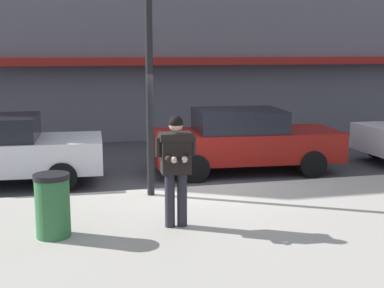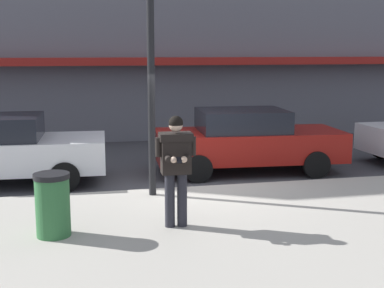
{
  "view_description": "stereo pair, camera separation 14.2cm",
  "coord_description": "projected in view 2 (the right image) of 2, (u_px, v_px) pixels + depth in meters",
  "views": [
    {
      "loc": [
        -2.62,
        -10.75,
        2.95
      ],
      "look_at": [
        -0.68,
        -2.68,
        1.49
      ],
      "focal_mm": 50.0,
      "sensor_mm": 36.0,
      "label": 1
    },
    {
      "loc": [
        -2.48,
        -10.78,
        2.95
      ],
      "look_at": [
        -0.68,
        -2.68,
        1.49
      ],
      "focal_mm": 50.0,
      "sensor_mm": 36.0,
      "label": 2
    }
  ],
  "objects": [
    {
      "name": "ground_plane",
      "position": [
        196.0,
        190.0,
        11.4
      ],
      "size": [
        80.0,
        80.0,
        0.0
      ],
      "primitive_type": "plane",
      "color": "#3D3D42"
    },
    {
      "name": "sidewalk",
      "position": [
        293.0,
        226.0,
        8.87
      ],
      "size": [
        32.0,
        5.3,
        0.14
      ],
      "primitive_type": "cube",
      "color": "#A8A399",
      "rests_on": "ground"
    },
    {
      "name": "curb_paint_line",
      "position": [
        240.0,
        187.0,
        11.67
      ],
      "size": [
        28.0,
        0.12,
        0.01
      ],
      "primitive_type": "cube",
      "color": "silver",
      "rests_on": "ground"
    },
    {
      "name": "parked_sedan_near",
      "position": [
        0.0,
        149.0,
        11.78
      ],
      "size": [
        4.59,
        2.12,
        1.54
      ],
      "color": "silver",
      "rests_on": "ground"
    },
    {
      "name": "parked_sedan_mid",
      "position": [
        247.0,
        140.0,
        12.99
      ],
      "size": [
        4.61,
        2.15,
        1.54
      ],
      "color": "maroon",
      "rests_on": "ground"
    },
    {
      "name": "man_texting_on_phone",
      "position": [
        176.0,
        159.0,
        8.44
      ],
      "size": [
        0.65,
        0.59,
        1.81
      ],
      "color": "#23232B",
      "rests_on": "sidewalk"
    },
    {
      "name": "street_lamp_post",
      "position": [
        151.0,
        40.0,
        10.02
      ],
      "size": [
        0.36,
        0.36,
        4.88
      ],
      "color": "black",
      "rests_on": "sidewalk"
    },
    {
      "name": "trash_bin",
      "position": [
        53.0,
        205.0,
        8.12
      ],
      "size": [
        0.55,
        0.55,
        0.98
      ],
      "color": "#2D6638",
      "rests_on": "sidewalk"
    }
  ]
}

